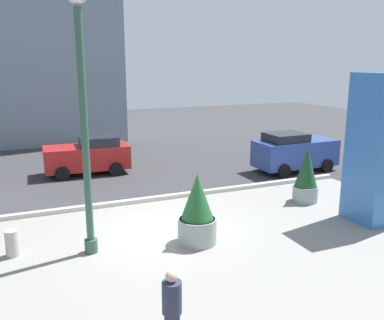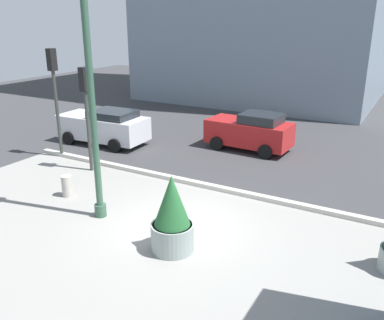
# 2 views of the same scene
# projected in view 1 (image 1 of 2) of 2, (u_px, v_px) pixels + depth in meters

# --- Properties ---
(ground_plane) EXTENTS (60.00, 60.00, 0.00)m
(ground_plane) POSITION_uv_depth(u_px,v_px,m) (134.00, 196.00, 16.90)
(ground_plane) COLOR #38383A
(plaza_pavement) EXTENTS (18.00, 10.00, 0.02)m
(plaza_pavement) POSITION_uv_depth(u_px,v_px,m) (192.00, 259.00, 11.52)
(plaza_pavement) COLOR gray
(plaza_pavement) RESTS_ON ground_plane
(curb_strip) EXTENTS (18.00, 0.24, 0.16)m
(curb_strip) POSITION_uv_depth(u_px,v_px,m) (140.00, 201.00, 16.10)
(curb_strip) COLOR #B7B2A8
(curb_strip) RESTS_ON ground_plane
(lamp_post) EXTENTS (0.44, 0.44, 6.86)m
(lamp_post) POSITION_uv_depth(u_px,v_px,m) (85.00, 135.00, 11.16)
(lamp_post) COLOR #335642
(lamp_post) RESTS_ON ground_plane
(art_pillar_blue) EXTENTS (1.50, 1.50, 4.88)m
(art_pillar_blue) POSITION_uv_depth(u_px,v_px,m) (378.00, 149.00, 13.84)
(art_pillar_blue) COLOR #3870BC
(art_pillar_blue) RESTS_ON ground_plane
(potted_plant_by_pillar) EXTENTS (0.95, 0.95, 2.10)m
(potted_plant_by_pillar) POSITION_uv_depth(u_px,v_px,m) (306.00, 177.00, 16.01)
(potted_plant_by_pillar) COLOR gray
(potted_plant_by_pillar) RESTS_ON ground_plane
(potted_plant_curbside) EXTENTS (1.14, 1.14, 2.12)m
(potted_plant_curbside) POSITION_uv_depth(u_px,v_px,m) (197.00, 212.00, 12.33)
(potted_plant_curbside) COLOR gray
(potted_plant_curbside) RESTS_ON ground_plane
(concrete_bollard) EXTENTS (0.36, 0.36, 0.75)m
(concrete_bollard) POSITION_uv_depth(u_px,v_px,m) (12.00, 243.00, 11.61)
(concrete_bollard) COLOR #B2ADA3
(concrete_bollard) RESTS_ON ground_plane
(car_curb_west) EXTENTS (4.02, 2.00, 1.90)m
(car_curb_west) POSITION_uv_depth(u_px,v_px,m) (294.00, 152.00, 20.54)
(car_curb_west) COLOR #2D4793
(car_curb_west) RESTS_ON ground_plane
(car_intersection) EXTENTS (3.94, 2.06, 1.77)m
(car_intersection) POSITION_uv_depth(u_px,v_px,m) (88.00, 155.00, 20.06)
(car_intersection) COLOR red
(car_intersection) RESTS_ON ground_plane
(pedestrian_by_curb) EXTENTS (0.46, 0.46, 1.64)m
(pedestrian_by_curb) POSITION_uv_depth(u_px,v_px,m) (172.00, 308.00, 7.65)
(pedestrian_by_curb) COLOR #33384C
(pedestrian_by_curb) RESTS_ON ground_plane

